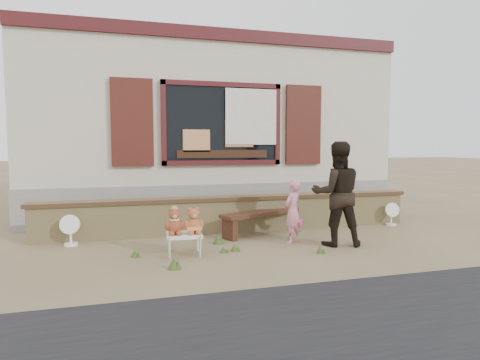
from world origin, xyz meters
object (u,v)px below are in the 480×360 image
object	(u,v)px
teddy_bear_left	(174,221)
teddy_bear_right	(194,220)
child	(293,212)
bench	(261,217)
folding_chair	(184,236)
adult	(337,194)

from	to	relation	value
teddy_bear_left	teddy_bear_right	bearing A→B (deg)	0.00
child	teddy_bear_left	bearing A→B (deg)	-26.91
teddy_bear_left	teddy_bear_right	distance (m)	0.28
bench	folding_chair	world-z (taller)	bench
bench	adult	world-z (taller)	adult
bench	teddy_bear_right	xyz separation A→B (m)	(-1.38, -1.03, 0.21)
adult	folding_chair	bearing A→B (deg)	12.73
folding_chair	child	distance (m)	1.84
bench	child	distance (m)	0.87
bench	child	size ratio (longest dim) A/B	1.57
folding_chair	adult	size ratio (longest dim) A/B	0.32
adult	teddy_bear_right	bearing A→B (deg)	12.88
bench	teddy_bear_left	xyz separation A→B (m)	(-1.66, -1.01, 0.21)
teddy_bear_left	adult	bearing A→B (deg)	2.29
teddy_bear_right	child	xyz separation A→B (m)	(1.67, 0.23, 0.01)
teddy_bear_right	bench	bearing A→B (deg)	40.67
teddy_bear_left	teddy_bear_right	world-z (taller)	teddy_bear_left
bench	teddy_bear_left	distance (m)	1.95
teddy_bear_left	child	distance (m)	1.96
bench	child	bearing A→B (deg)	-94.26
folding_chair	adult	distance (m)	2.50
teddy_bear_left	adult	distance (m)	2.60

